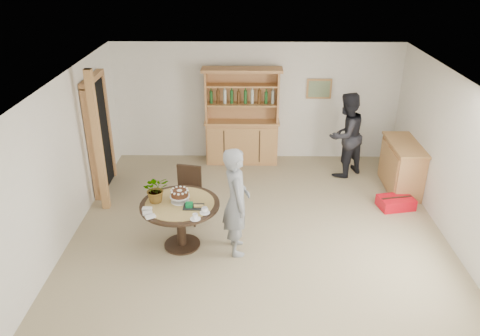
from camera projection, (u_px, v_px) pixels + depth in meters
name	position (u px, v px, depth m)	size (l,w,h in m)	color
ground	(259.00, 248.00, 7.26)	(7.00, 7.00, 0.00)	tan
room_shell	(261.00, 144.00, 6.52)	(6.04, 7.04, 2.52)	white
doorway	(99.00, 133.00, 8.63)	(0.13, 1.10, 2.18)	black
pine_post	(98.00, 143.00, 7.84)	(0.12, 0.12, 2.50)	tan
hutch	(242.00, 131.00, 9.90)	(1.62, 0.54, 2.04)	tan
sideboard	(402.00, 166.00, 8.83)	(0.54, 1.26, 0.94)	tan
dining_table	(180.00, 212.00, 7.06)	(1.20, 1.20, 0.76)	black
dining_chair	(188.00, 190.00, 7.84)	(0.50, 0.50, 0.95)	black
birthday_cake	(180.00, 194.00, 6.99)	(0.30, 0.30, 0.20)	white
flower_vase	(156.00, 189.00, 6.96)	(0.38, 0.33, 0.42)	#3F7233
gift_tray	(193.00, 206.00, 6.87)	(0.30, 0.20, 0.08)	black
coffee_cup_a	(205.00, 211.00, 6.72)	(0.15, 0.15, 0.09)	white
coffee_cup_b	(195.00, 217.00, 6.57)	(0.15, 0.15, 0.08)	white
napkins	(148.00, 213.00, 6.71)	(0.24, 0.33, 0.03)	white
teen_boy	(236.00, 202.00, 6.86)	(0.62, 0.41, 1.70)	slate
adult_person	(346.00, 135.00, 9.23)	(0.83, 0.65, 1.72)	black
red_suitcase	(396.00, 203.00, 8.33)	(0.67, 0.51, 0.21)	red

